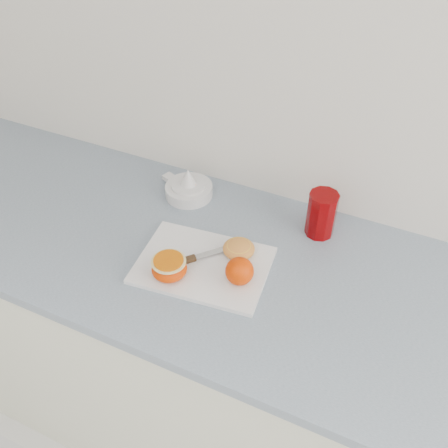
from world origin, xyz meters
name	(u,v)px	position (x,y,z in m)	size (l,w,h in m)	color
counter	(240,366)	(0.00, 1.70, 0.45)	(2.31, 0.64, 0.89)	white
cutting_board	(203,265)	(-0.09, 1.65, 0.90)	(0.32, 0.23, 0.01)	white
whole_orange	(240,271)	(0.01, 1.64, 0.94)	(0.07, 0.07, 0.07)	#F93700
half_orange	(169,268)	(-0.14, 1.58, 0.93)	(0.08, 0.08, 0.05)	#F93700
squeezed_shell	(239,248)	(-0.02, 1.72, 0.92)	(0.08, 0.08, 0.03)	orange
paring_knife	(186,260)	(-0.13, 1.64, 0.91)	(0.14, 0.15, 0.01)	#4B351E
citrus_juicer	(188,188)	(-0.26, 1.89, 0.92)	(0.17, 0.14, 0.09)	white
red_tumbler	(321,216)	(0.13, 1.89, 0.95)	(0.08, 0.08, 0.13)	#700001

